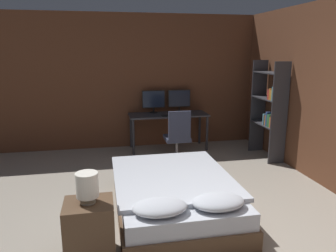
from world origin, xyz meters
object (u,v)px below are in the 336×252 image
object	(u,v)px
bed	(174,196)
office_chair	(178,141)
bedside_lamp	(87,185)
keyboard	(171,115)
bookshelf	(271,107)
nightstand	(90,231)
monitor_left	(154,100)
desk	(168,118)
computer_mouse	(184,114)
monitor_right	(179,99)

from	to	relation	value
bed	office_chair	bearing A→B (deg)	75.71
bedside_lamp	keyboard	world-z (taller)	bedside_lamp
office_chair	bookshelf	xyz separation A→B (m)	(1.69, -0.19, 0.60)
nightstand	monitor_left	xyz separation A→B (m)	(1.19, 3.62, 0.69)
nightstand	keyboard	world-z (taller)	keyboard
nightstand	desk	xyz separation A→B (m)	(1.46, 3.42, 0.35)
bedside_lamp	bookshelf	world-z (taller)	bookshelf
nightstand	bookshelf	bearing A→B (deg)	37.92
monitor_left	bookshelf	bearing A→B (deg)	-30.17
nightstand	monitor_left	world-z (taller)	monitor_left
bed	bookshelf	world-z (taller)	bookshelf
bedside_lamp	bookshelf	size ratio (longest dim) A/B	0.16
bedside_lamp	office_chair	distance (m)	3.07
office_chair	monitor_left	bearing A→B (deg)	106.47
computer_mouse	monitor_right	bearing A→B (deg)	89.07
nightstand	monitor_right	bearing A→B (deg)	64.44
bedside_lamp	computer_mouse	size ratio (longest dim) A/B	4.24
bed	office_chair	size ratio (longest dim) A/B	2.11
monitor_right	keyboard	distance (m)	0.54
bed	keyboard	bearing A→B (deg)	79.17
bookshelf	computer_mouse	bearing A→B (deg)	152.67
bed	monitor_left	bearing A→B (deg)	85.89
desk	office_chair	world-z (taller)	office_chair
desk	monitor_right	world-z (taller)	monitor_right
desk	computer_mouse	distance (m)	0.35
desk	monitor_left	world-z (taller)	monitor_left
bed	desk	size ratio (longest dim) A/B	1.27
bedside_lamp	computer_mouse	bearing A→B (deg)	61.81
bed	desk	distance (m)	2.76
nightstand	computer_mouse	world-z (taller)	computer_mouse
keyboard	computer_mouse	world-z (taller)	computer_mouse
bed	nightstand	size ratio (longest dim) A/B	3.41
nightstand	monitor_right	distance (m)	4.08
monitor_right	keyboard	xyz separation A→B (m)	(-0.27, -0.40, -0.25)
office_chair	monitor_right	bearing A→B (deg)	75.23
monitor_left	nightstand	bearing A→B (deg)	-108.25
monitor_left	keyboard	xyz separation A→B (m)	(0.27, -0.40, -0.25)
bed	nightstand	bearing A→B (deg)	-143.55
bedside_lamp	monitor_left	size ratio (longest dim) A/B	0.64
monitor_right	computer_mouse	bearing A→B (deg)	-90.93
bed	bookshelf	bearing A→B (deg)	38.56
monitor_right	keyboard	bearing A→B (deg)	-123.77
monitor_left	keyboard	bearing A→B (deg)	-56.23
bookshelf	bedside_lamp	bearing A→B (deg)	-142.08
monitor_left	desk	bearing A→B (deg)	-37.02
monitor_left	computer_mouse	distance (m)	0.71
monitor_right	computer_mouse	size ratio (longest dim) A/B	6.66
bedside_lamp	keyboard	bearing A→B (deg)	65.56
monitor_right	office_chair	world-z (taller)	monitor_right
desk	computer_mouse	world-z (taller)	computer_mouse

